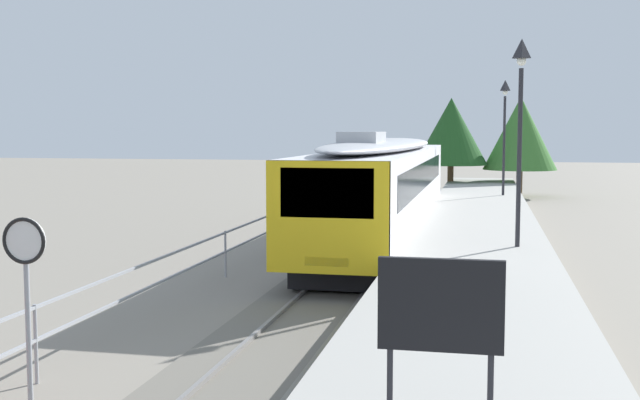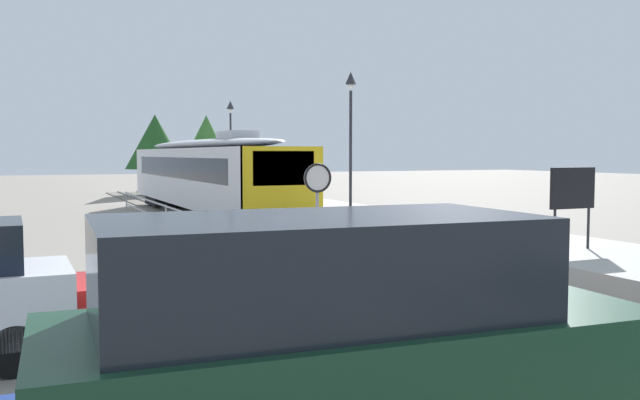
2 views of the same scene
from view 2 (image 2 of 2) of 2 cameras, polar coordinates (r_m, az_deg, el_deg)
name	(u,v)px [view 2 (image 2 of 2)]	position (r m, az deg, el deg)	size (l,w,h in m)	color
ground_plane	(169,237)	(25.37, -12.32, -3.04)	(160.00, 160.00, 0.00)	gray
track_rails	(249,233)	(26.13, -5.86, -2.69)	(3.20, 60.00, 0.14)	#6B665B
commuter_train	(205,172)	(32.10, -9.44, 2.27)	(2.82, 20.30, 3.74)	silver
station_platform	(328,218)	(27.27, 0.64, -1.52)	(3.90, 60.00, 0.90)	#A8A59E
platform_lamp_mid_platform	(351,113)	(27.76, 2.55, 7.19)	(0.34, 0.34, 5.35)	#232328
platform_lamp_far_end	(231,127)	(43.21, -7.38, 5.96)	(0.34, 0.34, 5.35)	#232328
platform_notice_board	(573,191)	(15.99, 20.09, 0.70)	(1.20, 0.08, 1.80)	#232328
speed_limit_sign	(318,196)	(14.23, -0.20, 0.32)	(0.61, 0.10, 2.81)	#9EA0A5
brick_utility_cabinet	(481,342)	(9.31, 13.13, -11.35)	(1.21, 0.99, 1.13)	brown
carpark_fence	(248,247)	(15.58, -5.95, -3.89)	(0.06, 36.06, 1.25)	#9EA0A5
parked_van_dark_green	(345,366)	(5.72, 2.04, -13.49)	(4.99, 2.20, 2.51)	#143823
parked_hatchback_red	(184,288)	(11.70, -11.16, -7.11)	(4.00, 1.77, 1.53)	red
tree_behind_carpark	(155,142)	(51.72, -13.42, 4.68)	(4.30, 4.30, 5.84)	brown
tree_behind_station_far	(207,144)	(53.36, -9.33, 4.60)	(4.30, 4.30, 5.92)	brown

